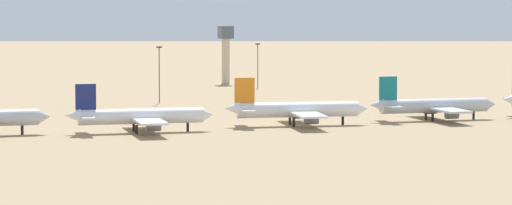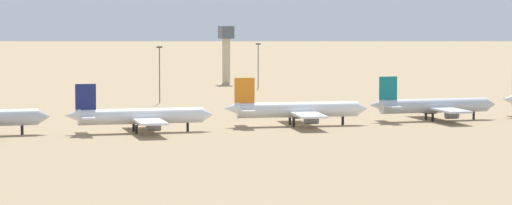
{
  "view_description": "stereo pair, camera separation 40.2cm",
  "coord_description": "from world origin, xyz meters",
  "px_view_note": "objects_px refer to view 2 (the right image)",
  "views": [
    {
      "loc": [
        -126.6,
        -309.59,
        33.64
      ],
      "look_at": [
        -9.81,
        4.62,
        6.0
      ],
      "focal_mm": 88.35,
      "sensor_mm": 36.0,
      "label": 1
    },
    {
      "loc": [
        -126.22,
        -309.73,
        33.64
      ],
      "look_at": [
        -9.81,
        4.62,
        6.0
      ],
      "focal_mm": 88.35,
      "sensor_mm": 36.0,
      "label": 2
    }
  ],
  "objects_px": {
    "light_pole_mid": "(160,71)",
    "parked_jet_navy_2": "(139,116)",
    "parked_jet_teal_4": "(433,106)",
    "light_pole_west": "(258,62)",
    "parked_jet_orange_3": "(296,110)",
    "control_tower": "(226,49)"
  },
  "relations": [
    {
      "from": "light_pole_mid",
      "to": "parked_jet_navy_2",
      "type": "bearing_deg",
      "value": -109.18
    },
    {
      "from": "parked_jet_teal_4",
      "to": "light_pole_west",
      "type": "height_order",
      "value": "light_pole_west"
    },
    {
      "from": "parked_jet_orange_3",
      "to": "light_pole_west",
      "type": "xyz_separation_m",
      "value": [
        40.58,
        137.83,
        5.43
      ]
    },
    {
      "from": "parked_jet_orange_3",
      "to": "light_pole_mid",
      "type": "bearing_deg",
      "value": 109.37
    },
    {
      "from": "control_tower",
      "to": "parked_jet_navy_2",
      "type": "bearing_deg",
      "value": -115.74
    },
    {
      "from": "parked_jet_orange_3",
      "to": "light_pole_mid",
      "type": "xyz_separation_m",
      "value": [
        -13.71,
        83.53,
        6.18
      ]
    },
    {
      "from": "control_tower",
      "to": "light_pole_west",
      "type": "distance_m",
      "value": 27.92
    },
    {
      "from": "control_tower",
      "to": "light_pole_mid",
      "type": "relative_size",
      "value": 1.25
    },
    {
      "from": "parked_jet_orange_3",
      "to": "light_pole_west",
      "type": "distance_m",
      "value": 143.78
    },
    {
      "from": "parked_jet_teal_4",
      "to": "light_pole_mid",
      "type": "bearing_deg",
      "value": 128.08
    },
    {
      "from": "parked_jet_orange_3",
      "to": "parked_jet_teal_4",
      "type": "height_order",
      "value": "parked_jet_orange_3"
    },
    {
      "from": "parked_jet_navy_2",
      "to": "light_pole_west",
      "type": "xyz_separation_m",
      "value": [
        84.12,
        140.03,
        5.56
      ]
    },
    {
      "from": "parked_jet_teal_4",
      "to": "parked_jet_navy_2",
      "type": "bearing_deg",
      "value": -173.62
    },
    {
      "from": "light_pole_west",
      "to": "light_pole_mid",
      "type": "xyz_separation_m",
      "value": [
        -54.29,
        -54.29,
        0.75
      ]
    },
    {
      "from": "light_pole_mid",
      "to": "parked_jet_orange_3",
      "type": "bearing_deg",
      "value": -80.68
    },
    {
      "from": "parked_jet_navy_2",
      "to": "parked_jet_teal_4",
      "type": "relative_size",
      "value": 1.01
    },
    {
      "from": "parked_jet_teal_4",
      "to": "light_pole_mid",
      "type": "xyz_separation_m",
      "value": [
        -54.76,
        83.39,
        6.34
      ]
    },
    {
      "from": "parked_jet_orange_3",
      "to": "control_tower",
      "type": "distance_m",
      "value": 169.62
    },
    {
      "from": "parked_jet_teal_4",
      "to": "control_tower",
      "type": "bearing_deg",
      "value": 96.13
    },
    {
      "from": "parked_jet_orange_3",
      "to": "parked_jet_teal_4",
      "type": "relative_size",
      "value": 1.04
    },
    {
      "from": "control_tower",
      "to": "light_pole_west",
      "type": "height_order",
      "value": "control_tower"
    },
    {
      "from": "parked_jet_orange_3",
      "to": "control_tower",
      "type": "xyz_separation_m",
      "value": [
        37.17,
        165.22,
        9.59
      ]
    }
  ]
}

